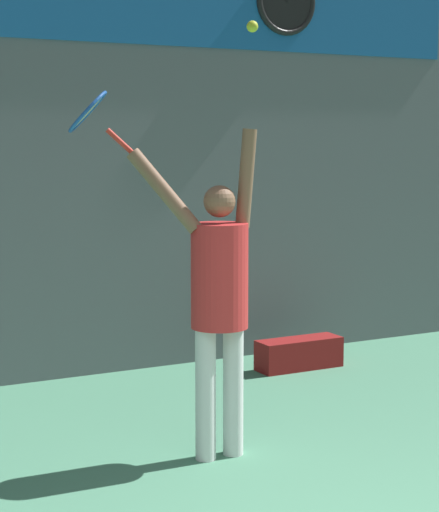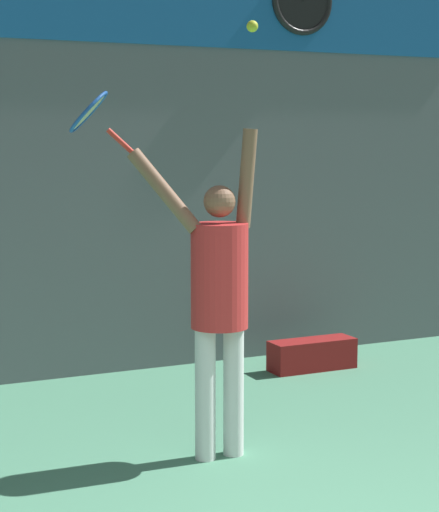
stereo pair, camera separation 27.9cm
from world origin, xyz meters
name	(u,v)px [view 2 (the right image)]	position (x,y,z in m)	size (l,w,h in m)	color
back_wall	(66,78)	(0.00, 5.02, 2.50)	(18.00, 0.10, 5.00)	slate
scoreboard_clock	(302,0)	(2.18, 4.94, 3.25)	(0.62, 0.06, 0.62)	black
tennis_player	(218,290)	(0.27, 2.65, 1.07)	(0.78, 0.49, 2.07)	white
tennis_racket	(91,114)	(-0.43, 2.99, 2.15)	(0.44, 0.40, 0.39)	red
tennis_ball	(252,26)	(0.44, 2.55, 2.67)	(0.07, 0.07, 0.07)	#CCDB2D
equipment_bag	(312,355)	(1.96, 4.33, 0.13)	(0.77, 0.26, 0.27)	maroon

